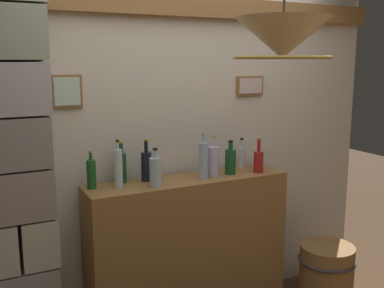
{
  "coord_description": "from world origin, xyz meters",
  "views": [
    {
      "loc": [
        -1.34,
        -1.82,
        1.88
      ],
      "look_at": [
        0.0,
        0.8,
        1.33
      ],
      "focal_mm": 42.26,
      "sensor_mm": 36.0,
      "label": 1
    }
  ],
  "objects_px": {
    "liquor_bottle_scotch": "(241,156)",
    "liquor_bottle_brandy": "(118,168)",
    "liquor_bottle_sherry": "(121,166)",
    "liquor_bottle_bourbon": "(146,165)",
    "liquor_bottle_gin": "(91,174)",
    "liquor_bottle_mezcal": "(155,171)",
    "wooden_barrel": "(326,277)",
    "liquor_bottle_rye": "(203,160)",
    "liquor_bottle_amaro": "(230,161)",
    "pendant_lamp": "(283,39)",
    "liquor_bottle_vodka": "(258,161)",
    "liquor_bottle_vermouth": "(214,161)",
    "glass_tumbler_rocks": "(258,163)"
  },
  "relations": [
    {
      "from": "liquor_bottle_mezcal",
      "to": "pendant_lamp",
      "type": "relative_size",
      "value": 0.41
    },
    {
      "from": "liquor_bottle_sherry",
      "to": "liquor_bottle_vodka",
      "type": "xyz_separation_m",
      "value": [
        0.96,
        -0.19,
        -0.02
      ]
    },
    {
      "from": "liquor_bottle_scotch",
      "to": "liquor_bottle_brandy",
      "type": "xyz_separation_m",
      "value": [
        -0.99,
        -0.1,
        0.04
      ]
    },
    {
      "from": "liquor_bottle_brandy",
      "to": "liquor_bottle_vodka",
      "type": "distance_m",
      "value": 1.02
    },
    {
      "from": "liquor_bottle_mezcal",
      "to": "liquor_bottle_sherry",
      "type": "height_order",
      "value": "liquor_bottle_sherry"
    },
    {
      "from": "liquor_bottle_vermouth",
      "to": "liquor_bottle_brandy",
      "type": "xyz_separation_m",
      "value": [
        -0.68,
        0.03,
        0.02
      ]
    },
    {
      "from": "liquor_bottle_amaro",
      "to": "wooden_barrel",
      "type": "bearing_deg",
      "value": -21.9
    },
    {
      "from": "liquor_bottle_scotch",
      "to": "wooden_barrel",
      "type": "xyz_separation_m",
      "value": [
        0.52,
        -0.41,
        -0.91
      ]
    },
    {
      "from": "glass_tumbler_rocks",
      "to": "pendant_lamp",
      "type": "height_order",
      "value": "pendant_lamp"
    },
    {
      "from": "liquor_bottle_brandy",
      "to": "liquor_bottle_gin",
      "type": "height_order",
      "value": "liquor_bottle_brandy"
    },
    {
      "from": "liquor_bottle_bourbon",
      "to": "liquor_bottle_sherry",
      "type": "bearing_deg",
      "value": 165.56
    },
    {
      "from": "liquor_bottle_mezcal",
      "to": "liquor_bottle_bourbon",
      "type": "bearing_deg",
      "value": 90.69
    },
    {
      "from": "liquor_bottle_scotch",
      "to": "liquor_bottle_brandy",
      "type": "bearing_deg",
      "value": -174.4
    },
    {
      "from": "glass_tumbler_rocks",
      "to": "wooden_barrel",
      "type": "relative_size",
      "value": 0.19
    },
    {
      "from": "glass_tumbler_rocks",
      "to": "liquor_bottle_brandy",
      "type": "bearing_deg",
      "value": 179.72
    },
    {
      "from": "liquor_bottle_mezcal",
      "to": "liquor_bottle_gin",
      "type": "xyz_separation_m",
      "value": [
        -0.38,
        0.14,
        -0.0
      ]
    },
    {
      "from": "liquor_bottle_scotch",
      "to": "pendant_lamp",
      "type": "relative_size",
      "value": 0.36
    },
    {
      "from": "wooden_barrel",
      "to": "liquor_bottle_vermouth",
      "type": "bearing_deg",
      "value": 161.11
    },
    {
      "from": "liquor_bottle_bourbon",
      "to": "pendant_lamp",
      "type": "relative_size",
      "value": 0.46
    },
    {
      "from": "liquor_bottle_mezcal",
      "to": "wooden_barrel",
      "type": "xyz_separation_m",
      "value": [
        1.29,
        -0.22,
        -0.92
      ]
    },
    {
      "from": "liquor_bottle_brandy",
      "to": "wooden_barrel",
      "type": "height_order",
      "value": "liquor_bottle_brandy"
    },
    {
      "from": "liquor_bottle_amaro",
      "to": "liquor_bottle_sherry",
      "type": "bearing_deg",
      "value": 169.73
    },
    {
      "from": "liquor_bottle_bourbon",
      "to": "wooden_barrel",
      "type": "distance_m",
      "value": 1.64
    },
    {
      "from": "liquor_bottle_mezcal",
      "to": "glass_tumbler_rocks",
      "type": "xyz_separation_m",
      "value": [
        0.85,
        0.09,
        -0.05
      ]
    },
    {
      "from": "liquor_bottle_vermouth",
      "to": "glass_tumbler_rocks",
      "type": "height_order",
      "value": "liquor_bottle_vermouth"
    },
    {
      "from": "wooden_barrel",
      "to": "liquor_bottle_rye",
      "type": "bearing_deg",
      "value": 164.16
    },
    {
      "from": "liquor_bottle_rye",
      "to": "glass_tumbler_rocks",
      "type": "height_order",
      "value": "liquor_bottle_rye"
    },
    {
      "from": "liquor_bottle_sherry",
      "to": "liquor_bottle_brandy",
      "type": "xyz_separation_m",
      "value": [
        -0.05,
        -0.1,
        0.02
      ]
    },
    {
      "from": "liquor_bottle_vermouth",
      "to": "glass_tumbler_rocks",
      "type": "bearing_deg",
      "value": 3.53
    },
    {
      "from": "glass_tumbler_rocks",
      "to": "pendant_lamp",
      "type": "relative_size",
      "value": 0.15
    },
    {
      "from": "liquor_bottle_scotch",
      "to": "liquor_bottle_bourbon",
      "type": "bearing_deg",
      "value": -177.42
    },
    {
      "from": "liquor_bottle_vermouth",
      "to": "liquor_bottle_bourbon",
      "type": "distance_m",
      "value": 0.47
    },
    {
      "from": "liquor_bottle_vermouth",
      "to": "liquor_bottle_amaro",
      "type": "distance_m",
      "value": 0.14
    },
    {
      "from": "liquor_bottle_brandy",
      "to": "liquor_bottle_rye",
      "type": "height_order",
      "value": "liquor_bottle_rye"
    },
    {
      "from": "liquor_bottle_mezcal",
      "to": "glass_tumbler_rocks",
      "type": "relative_size",
      "value": 2.69
    },
    {
      "from": "liquor_bottle_scotch",
      "to": "liquor_bottle_mezcal",
      "type": "distance_m",
      "value": 0.8
    },
    {
      "from": "liquor_bottle_bourbon",
      "to": "liquor_bottle_mezcal",
      "type": "relative_size",
      "value": 1.14
    },
    {
      "from": "liquor_bottle_bourbon",
      "to": "liquor_bottle_rye",
      "type": "xyz_separation_m",
      "value": [
        0.37,
        -0.11,
        0.02
      ]
    },
    {
      "from": "pendant_lamp",
      "to": "liquor_bottle_vodka",
      "type": "bearing_deg",
      "value": 59.92
    },
    {
      "from": "liquor_bottle_brandy",
      "to": "liquor_bottle_sherry",
      "type": "bearing_deg",
      "value": 62.08
    },
    {
      "from": "liquor_bottle_amaro",
      "to": "pendant_lamp",
      "type": "xyz_separation_m",
      "value": [
        -0.3,
        -0.93,
        0.8
      ]
    },
    {
      "from": "liquor_bottle_mezcal",
      "to": "liquor_bottle_rye",
      "type": "height_order",
      "value": "liquor_bottle_rye"
    },
    {
      "from": "liquor_bottle_vodka",
      "to": "liquor_bottle_brandy",
      "type": "bearing_deg",
      "value": 175.29
    },
    {
      "from": "liquor_bottle_scotch",
      "to": "liquor_bottle_sherry",
      "type": "distance_m",
      "value": 0.94
    },
    {
      "from": "liquor_bottle_gin",
      "to": "liquor_bottle_mezcal",
      "type": "bearing_deg",
      "value": -19.68
    },
    {
      "from": "liquor_bottle_sherry",
      "to": "glass_tumbler_rocks",
      "type": "height_order",
      "value": "liquor_bottle_sherry"
    },
    {
      "from": "liquor_bottle_bourbon",
      "to": "liquor_bottle_gin",
      "type": "relative_size",
      "value": 1.17
    },
    {
      "from": "liquor_bottle_scotch",
      "to": "liquor_bottle_brandy",
      "type": "distance_m",
      "value": 1.0
    },
    {
      "from": "liquor_bottle_amaro",
      "to": "pendant_lamp",
      "type": "relative_size",
      "value": 0.39
    },
    {
      "from": "liquor_bottle_vermouth",
      "to": "liquor_bottle_scotch",
      "type": "height_order",
      "value": "liquor_bottle_vermouth"
    }
  ]
}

